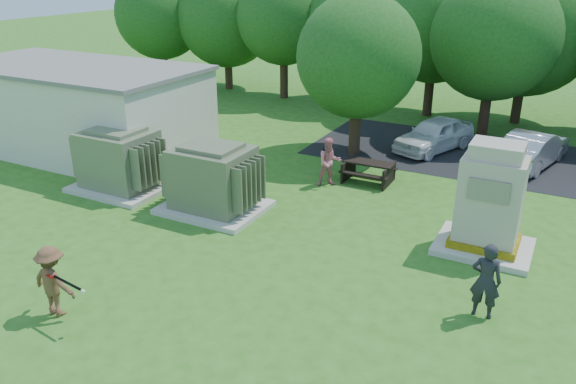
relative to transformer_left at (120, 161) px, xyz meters
The scene contains 14 objects.
ground 7.96m from the transformer_left, 34.70° to the right, with size 120.00×120.00×0.00m, color #2D6619.
service_building 5.19m from the transformer_left, 150.95° to the left, with size 10.00×5.00×3.20m, color beige.
service_building_roof 5.64m from the transformer_left, 150.95° to the left, with size 10.20×5.20×0.15m, color slate.
transformer_left is the anchor object (origin of this frame).
transformer_right 3.70m from the transformer_left, ahead, with size 3.00×2.40×2.07m.
generator_cabinet 11.50m from the transformer_left, ahead, with size 2.41×1.97×2.93m.
picnic_table 8.32m from the transformer_left, 31.97° to the left, with size 1.69×1.27×0.72m.
batter 7.20m from the transformer_left, 57.77° to the right, with size 1.04×0.60×1.60m, color brown.
person_by_generator 12.08m from the transformer_left, ahead, with size 0.63×0.41×1.72m, color #212327.
person_at_picnic 6.91m from the transformer_left, 30.17° to the left, with size 0.81×0.63×1.66m, color #D26F7C.
car_white 12.06m from the transformer_left, 47.43° to the left, with size 1.54×3.84×1.31m, color white.
car_silver_a 14.71m from the transformer_left, 36.56° to the left, with size 1.39×3.99×1.32m, color #AEADB2.
batting_equipment 7.68m from the transformer_left, 54.58° to the right, with size 1.09×0.17×0.17m.
tree_row 16.56m from the transformer_left, 59.50° to the left, with size 41.30×13.30×7.30m.
Camera 1 is at (6.45, -8.31, 7.05)m, focal length 35.00 mm.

